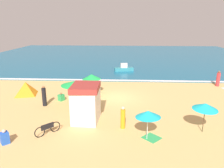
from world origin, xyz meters
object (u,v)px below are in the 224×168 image
beach_umbrella_6 (74,83)px  beachgoer_2 (218,79)px  parked_bicycle (48,129)px  beach_umbrella_5 (148,114)px  lifeguard_cabana (86,103)px  beach_umbrella_3 (92,77)px  beach_umbrella_0 (205,106)px  beach_tent (26,88)px  beachgoer_3 (123,118)px  beachgoer_6 (44,96)px  beachgoer_5 (61,97)px  small_boat_0 (124,68)px  beachgoer_4 (5,137)px

beach_umbrella_6 → beachgoer_2: bearing=23.8°
parked_bicycle → beachgoer_2: bearing=37.2°
beach_umbrella_5 → beach_umbrella_6: beach_umbrella_6 is taller
lifeguard_cabana → beach_umbrella_6: (-1.57, 3.16, 0.55)m
beach_umbrella_5 → beachgoer_2: bearing=52.6°
beach_umbrella_3 → beachgoer_2: beach_umbrella_3 is taller
beach_umbrella_0 → beachgoer_2: (5.60, 11.20, -0.99)m
beach_tent → lifeguard_cabana: bearing=-38.4°
beachgoer_3 → beach_umbrella_0: bearing=-2.7°
beach_umbrella_3 → beachgoer_6: (-3.71, -3.41, -0.98)m
beach_tent → beachgoer_2: 21.26m
lifeguard_cabana → beachgoer_5: size_ratio=3.57×
parked_bicycle → beachgoer_3: bearing=12.6°
beachgoer_3 → small_boat_0: beachgoer_3 is taller
beach_umbrella_6 → parked_bicycle: size_ratio=2.05×
lifeguard_cabana → beach_tent: bearing=141.6°
beachgoer_4 → parked_bicycle: bearing=29.7°
small_boat_0 → beach_umbrella_3: bearing=-106.7°
beach_umbrella_0 → beachgoer_4: bearing=-170.4°
lifeguard_cabana → beachgoer_3: lifeguard_cabana is taller
beach_umbrella_5 → beachgoer_6: 9.96m
beach_tent → beachgoer_3: size_ratio=1.71×
lifeguard_cabana → beachgoer_3: 3.00m
beachgoer_3 → lifeguard_cabana: bearing=158.8°
beachgoer_4 → beachgoer_3: bearing=18.3°
beach_umbrella_3 → beach_umbrella_6: 3.23m
lifeguard_cabana → beach_umbrella_6: lifeguard_cabana is taller
beach_umbrella_3 → beachgoer_5: beach_umbrella_3 is taller
beachgoer_2 → beachgoer_5: size_ratio=2.32×
beach_umbrella_3 → beachgoer_3: size_ratio=1.56×
lifeguard_cabana → parked_bicycle: size_ratio=2.06×
beach_tent → parked_bicycle: bearing=-57.6°
beachgoer_6 → beachgoer_3: bearing=-29.1°
beach_umbrella_6 → beachgoer_5: 2.48m
beachgoer_5 → small_boat_0: 14.25m
parked_bicycle → beachgoer_4: beachgoer_4 is taller
beach_tent → parked_bicycle: (4.96, -7.82, -0.29)m
beach_umbrella_6 → beachgoer_4: (-2.82, -6.57, -1.58)m
beach_umbrella_3 → beachgoer_3: beach_umbrella_3 is taller
beachgoer_2 → beach_tent: bearing=-168.5°
beachgoer_3 → parked_bicycle: bearing=-167.4°
parked_bicycle → small_boat_0: small_boat_0 is taller
parked_bicycle → beachgoer_4: size_ratio=1.44×
lifeguard_cabana → beachgoer_6: lifeguard_cabana is taller
beachgoer_2 → beachgoer_3: size_ratio=1.13×
beach_umbrella_3 → beach_umbrella_5: 9.84m
beach_umbrella_5 → beach_umbrella_6: (-5.82, 5.58, 0.28)m
beach_umbrella_3 → beachgoer_2: (14.16, 3.69, -1.00)m
beach_tent → beach_umbrella_5: bearing=-35.3°
lifeguard_cabana → small_boat_0: bearing=80.7°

